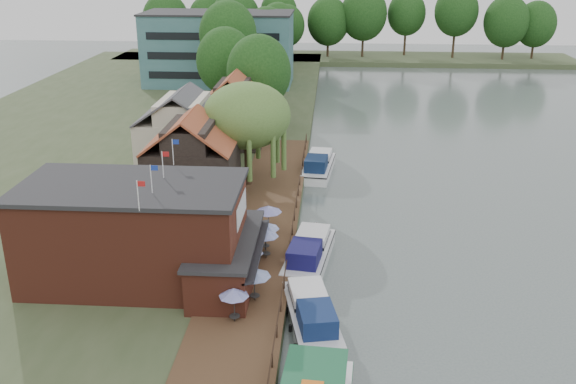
{
  "coord_description": "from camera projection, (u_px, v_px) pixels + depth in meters",
  "views": [
    {
      "loc": [
        -2.28,
        -41.37,
        23.43
      ],
      "look_at": [
        -6.0,
        12.0,
        3.0
      ],
      "focal_mm": 40.0,
      "sensor_mm": 36.0,
      "label": 1
    }
  ],
  "objects": [
    {
      "name": "cruiser_2",
      "position": [
        318.0,
        163.0,
        70.65
      ],
      "size": [
        4.29,
        10.37,
        2.45
      ],
      "primitive_type": null,
      "rotation": [
        0.0,
        0.0,
        -0.1
      ],
      "color": "white",
      "rests_on": "ground"
    },
    {
      "name": "bank_tree_0",
      "position": [
        259.0,
        82.0,
        83.34
      ],
      "size": [
        8.39,
        8.39,
        12.24
      ],
      "primitive_type": null,
      "color": "#143811",
      "rests_on": "land_bank"
    },
    {
      "name": "umbrella_0",
      "position": [
        234.0,
        305.0,
        40.55
      ],
      "size": [
        1.95,
        1.95,
        2.38
      ],
      "primitive_type": null,
      "color": "navy",
      "rests_on": "quay_deck"
    },
    {
      "name": "cottage_b",
      "position": [
        184.0,
        130.0,
        68.43
      ],
      "size": [
        9.6,
        8.6,
        8.5
      ],
      "primitive_type": null,
      "color": "beige",
      "rests_on": "land_bank"
    },
    {
      "name": "ground",
      "position": [
        358.0,
        291.0,
        46.77
      ],
      "size": [
        260.0,
        260.0,
        0.0
      ],
      "primitive_type": "plane",
      "color": "#4D5958",
      "rests_on": "ground"
    },
    {
      "name": "umbrella_2",
      "position": [
        248.0,
        261.0,
        46.22
      ],
      "size": [
        2.31,
        2.31,
        2.38
      ],
      "primitive_type": null,
      "color": "navy",
      "rests_on": "quay_deck"
    },
    {
      "name": "quay_rail",
      "position": [
        295.0,
        214.0,
        56.36
      ],
      "size": [
        0.2,
        49.0,
        1.0
      ],
      "primitive_type": null,
      "color": "black",
      "rests_on": "land_bank"
    },
    {
      "name": "hotel_block",
      "position": [
        219.0,
        48.0,
        110.88
      ],
      "size": [
        25.4,
        12.4,
        12.3
      ],
      "primitive_type": null,
      "color": "#38666B",
      "rests_on": "land_bank"
    },
    {
      "name": "cottage_a",
      "position": [
        192.0,
        159.0,
        58.91
      ],
      "size": [
        8.6,
        7.6,
        8.5
      ],
      "primitive_type": null,
      "color": "black",
      "rests_on": "land_bank"
    },
    {
      "name": "land_bank",
      "position": [
        112.0,
        141.0,
        81.15
      ],
      "size": [
        50.0,
        140.0,
        1.0
      ],
      "primitive_type": "cube",
      "color": "#384728",
      "rests_on": "ground"
    },
    {
      "name": "bank_tree_1",
      "position": [
        226.0,
        70.0,
        91.33
      ],
      "size": [
        8.27,
        8.27,
        12.18
      ],
      "primitive_type": null,
      "color": "#143811",
      "rests_on": "land_bank"
    },
    {
      "name": "bank_tree_4",
      "position": [
        278.0,
        35.0,
        126.58
      ],
      "size": [
        7.31,
        7.31,
        12.6
      ],
      "primitive_type": null,
      "color": "#143811",
      "rests_on": "land_bank"
    },
    {
      "name": "cruiser_1",
      "position": [
        309.0,
        249.0,
        50.33
      ],
      "size": [
        4.71,
        10.63,
        2.5
      ],
      "primitive_type": null,
      "rotation": [
        0.0,
        0.0,
        -0.14
      ],
      "color": "white",
      "rests_on": "ground"
    },
    {
      "name": "umbrella_3",
      "position": [
        266.0,
        244.0,
        48.9
      ],
      "size": [
        1.97,
        1.97,
        2.38
      ],
      "primitive_type": null,
      "color": "navy",
      "rests_on": "quay_deck"
    },
    {
      "name": "willow",
      "position": [
        247.0,
        135.0,
        62.94
      ],
      "size": [
        8.6,
        8.6,
        10.43
      ],
      "primitive_type": null,
      "color": "#476B2D",
      "rests_on": "land_bank"
    },
    {
      "name": "quay_deck",
      "position": [
        264.0,
        220.0,
        56.23
      ],
      "size": [
        6.0,
        50.0,
        0.1
      ],
      "primitive_type": "cube",
      "color": "#47301E",
      "rests_on": "land_bank"
    },
    {
      "name": "cottage_c",
      "position": [
        233.0,
        110.0,
        76.56
      ],
      "size": [
        7.6,
        7.6,
        8.5
      ],
      "primitive_type": null,
      "color": "black",
      "rests_on": "land_bank"
    },
    {
      "name": "bank_tree_3",
      "position": [
        267.0,
        42.0,
        116.29
      ],
      "size": [
        9.0,
        9.0,
        12.7
      ],
      "primitive_type": null,
      "color": "#143811",
      "rests_on": "land_bank"
    },
    {
      "name": "bank_tree_2",
      "position": [
        229.0,
        51.0,
        98.81
      ],
      "size": [
        8.86,
        8.86,
        15.14
      ],
      "primitive_type": null,
      "color": "#143811",
      "rests_on": "land_bank"
    },
    {
      "name": "umbrella_4",
      "position": [
        265.0,
        236.0,
        50.21
      ],
      "size": [
        2.26,
        2.26,
        2.38
      ],
      "primitive_type": null,
      "color": "navy",
      "rests_on": "quay_deck"
    },
    {
      "name": "pub",
      "position": [
        162.0,
        233.0,
        45.08
      ],
      "size": [
        20.0,
        11.0,
        7.3
      ],
      "primitive_type": null,
      "color": "maroon",
      "rests_on": "land_bank"
    },
    {
      "name": "umbrella_5",
      "position": [
        268.0,
        219.0,
        53.39
      ],
      "size": [
        2.28,
        2.28,
        2.38
      ],
      "primitive_type": null,
      "color": "#1A1B91",
      "rests_on": "quay_deck"
    },
    {
      "name": "bank_tree_5",
      "position": [
        286.0,
        32.0,
        134.45
      ],
      "size": [
        7.63,
        7.63,
        11.58
      ],
      "primitive_type": null,
      "color": "#143811",
      "rests_on": "land_bank"
    },
    {
      "name": "umbrella_1",
      "position": [
        254.0,
        285.0,
        42.97
      ],
      "size": [
        2.28,
        2.28,
        2.38
      ],
      "primitive_type": null,
      "color": "navy",
      "rests_on": "quay_deck"
    },
    {
      "name": "cruiser_0",
      "position": [
        312.0,
        311.0,
        41.93
      ],
      "size": [
        5.17,
        10.41,
        2.42
      ],
      "primitive_type": null,
      "rotation": [
        0.0,
        0.0,
        0.2
      ],
      "color": "silver",
      "rests_on": "ground"
    }
  ]
}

